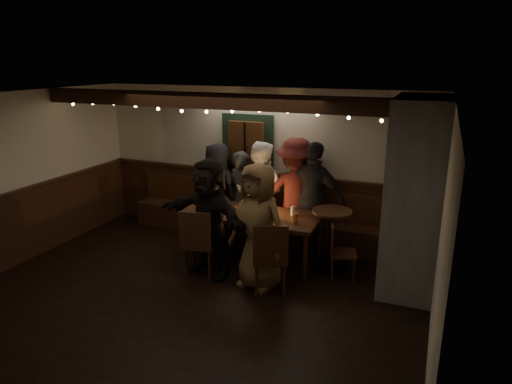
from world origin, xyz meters
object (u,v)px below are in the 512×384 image
at_px(person_f, 209,217).
at_px(person_e, 314,199).
at_px(person_c, 260,194).
at_px(dining_table, 251,217).
at_px(chair_near_right, 270,254).
at_px(chair_end, 338,248).
at_px(person_a, 218,190).
at_px(chair_near_left, 198,239).
at_px(person_g, 258,227).
at_px(person_d, 295,193).
at_px(high_top, 331,232).
at_px(person_b, 242,197).

bearing_deg(person_f, person_e, 66.26).
bearing_deg(person_c, dining_table, 96.39).
bearing_deg(chair_near_right, chair_end, 47.71).
bearing_deg(chair_end, person_a, 159.97).
height_order(chair_near_left, chair_near_right, chair_near_left).
distance_m(chair_end, person_a, 2.50).
relative_size(person_f, person_g, 0.99).
distance_m(chair_near_left, person_f, 0.35).
xyz_separation_m(chair_near_left, person_d, (0.94, 1.61, 0.35)).
bearing_deg(high_top, person_c, 159.31).
xyz_separation_m(person_c, person_f, (-0.25, -1.32, -0.02)).
xyz_separation_m(chair_near_right, person_c, (-0.77, 1.55, 0.32)).
xyz_separation_m(chair_near_left, person_g, (0.90, 0.06, 0.31)).
xyz_separation_m(dining_table, person_d, (0.47, 0.77, 0.22)).
bearing_deg(person_b, person_f, 118.06).
xyz_separation_m(person_e, person_f, (-1.19, -1.32, -0.04)).
xyz_separation_m(chair_near_right, person_d, (-0.19, 1.69, 0.35)).
xyz_separation_m(person_b, person_f, (0.07, -1.33, 0.08)).
xyz_separation_m(person_d, person_e, (0.35, -0.14, -0.01)).
xyz_separation_m(dining_table, chair_end, (1.40, -0.12, -0.24)).
bearing_deg(chair_near_right, high_top, 61.51).
height_order(high_top, person_a, person_a).
xyz_separation_m(person_d, person_g, (-0.04, -1.55, -0.04)).
height_order(dining_table, chair_near_left, chair_near_left).
xyz_separation_m(person_c, person_g, (0.54, -1.41, -0.01)).
bearing_deg(chair_near_right, person_f, 166.99).
distance_m(chair_near_right, person_f, 1.10).
relative_size(dining_table, high_top, 2.30).
bearing_deg(high_top, chair_near_left, -150.54).
distance_m(chair_near_left, person_d, 1.90).
height_order(chair_near_right, person_g, person_g).
bearing_deg(chair_near_right, person_b, 125.00).
distance_m(chair_near_right, person_d, 1.74).
distance_m(dining_table, person_c, 0.67).
height_order(chair_near_left, person_g, person_g).
bearing_deg(dining_table, person_g, -60.91).
distance_m(chair_near_left, high_top, 1.96).
bearing_deg(chair_end, chair_near_left, -158.92).
relative_size(chair_near_left, person_g, 0.58).
distance_m(person_a, person_c, 0.83).
height_order(person_b, person_d, person_d).
xyz_separation_m(person_c, person_d, (0.58, 0.14, 0.04)).
xyz_separation_m(chair_end, person_c, (-1.51, 0.75, 0.42)).
distance_m(chair_near_right, high_top, 1.19).
height_order(dining_table, chair_end, dining_table).
bearing_deg(person_c, high_top, 155.97).
bearing_deg(high_top, person_g, -131.39).
bearing_deg(chair_near_left, chair_end, 21.08).
relative_size(chair_near_left, person_a, 0.61).
bearing_deg(person_g, person_d, 102.89).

